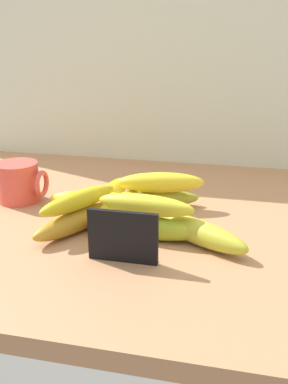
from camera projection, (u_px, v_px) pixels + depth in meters
The scene contains 14 objects.
counter_top at pixel (135, 223), 87.04cm from camera, with size 110.00×76.00×3.00cm, color #AF7B54.
back_wall at pixel (172, 37), 111.14cm from camera, with size 130.00×2.00×70.00cm, color silver.
chalkboard_sign at pixel (123, 239), 68.45cm from camera, with size 11.00×1.80×8.40cm.
coffee_mug at pixel (19, 182), 92.83cm from camera, with size 10.18×8.68×8.17cm.
banana_0 at pixel (117, 209), 84.07cm from camera, with size 19.33×4.36×4.36cm, color yellow.
banana_1 at pixel (159, 198), 90.69cm from camera, with size 16.20×3.34×3.34cm, color #AAB130.
banana_2 at pixel (79, 220), 79.74cm from camera, with size 20.11×4.06×4.06cm, color #BB8925.
banana_3 at pixel (100, 203), 86.83cm from camera, with size 20.97×4.35×4.35cm, color yellow.
banana_4 at pixel (197, 232), 74.78cm from camera, with size 19.77×4.26×4.26cm, color gold.
banana_5 at pixel (111, 194), 92.35cm from camera, with size 17.98×3.98×3.98cm, color yellow.
banana_6 at pixel (147, 228), 76.60cm from camera, with size 19.69×4.06×4.06cm, color #AABC28.
banana_7 at pixel (79, 200), 78.67cm from camera, with size 16.86×3.33×3.33cm, color gold.
banana_8 at pixel (161, 183), 88.51cm from camera, with size 17.18×4.09×4.09cm, color yellow.
banana_9 at pixel (146, 205), 75.93cm from camera, with size 17.04×3.69×3.69cm, color yellow.
Camera 1 is at (19.50, -77.19, 37.22)cm, focal length 41.85 mm.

